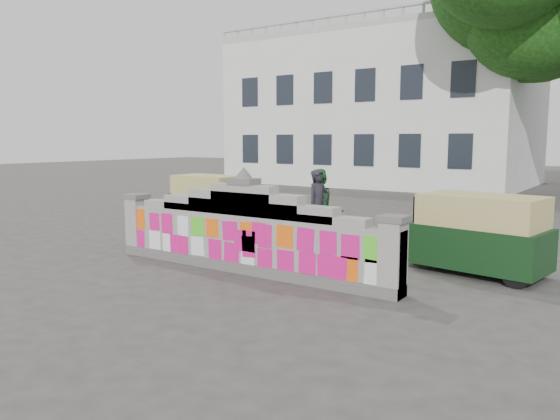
{
  "coord_description": "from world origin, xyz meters",
  "views": [
    {
      "loc": [
        6.39,
        -8.04,
        2.52
      ],
      "look_at": [
        0.14,
        1.0,
        1.1
      ],
      "focal_mm": 35.0,
      "sensor_mm": 36.0,
      "label": 1
    }
  ],
  "objects_px": {
    "pedestrian": "(317,207)",
    "rickshaw_left": "(210,199)",
    "cyclist_rider": "(318,215)",
    "cyclist_bike": "(318,229)",
    "rickshaw_right": "(477,233)"
  },
  "relations": [
    {
      "from": "cyclist_rider",
      "to": "pedestrian",
      "type": "relative_size",
      "value": 0.87
    },
    {
      "from": "cyclist_bike",
      "to": "cyclist_rider",
      "type": "bearing_deg",
      "value": 104.78
    },
    {
      "from": "pedestrian",
      "to": "rickshaw_left",
      "type": "bearing_deg",
      "value": -115.2
    },
    {
      "from": "pedestrian",
      "to": "rickshaw_left",
      "type": "relative_size",
      "value": 0.69
    },
    {
      "from": "cyclist_bike",
      "to": "pedestrian",
      "type": "bearing_deg",
      "value": 48.25
    },
    {
      "from": "cyclist_bike",
      "to": "rickshaw_right",
      "type": "xyz_separation_m",
      "value": [
        3.64,
        -0.29,
        0.31
      ]
    },
    {
      "from": "cyclist_bike",
      "to": "rickshaw_left",
      "type": "xyz_separation_m",
      "value": [
        -4.68,
        1.5,
        0.28
      ]
    },
    {
      "from": "rickshaw_left",
      "to": "rickshaw_right",
      "type": "distance_m",
      "value": 8.51
    },
    {
      "from": "cyclist_rider",
      "to": "rickshaw_left",
      "type": "relative_size",
      "value": 0.6
    },
    {
      "from": "rickshaw_left",
      "to": "pedestrian",
      "type": "bearing_deg",
      "value": -10.73
    },
    {
      "from": "pedestrian",
      "to": "rickshaw_right",
      "type": "relative_size",
      "value": 0.66
    },
    {
      "from": "pedestrian",
      "to": "cyclist_rider",
      "type": "bearing_deg",
      "value": 22.13
    },
    {
      "from": "pedestrian",
      "to": "rickshaw_left",
      "type": "xyz_separation_m",
      "value": [
        -4.41,
        1.09,
        -0.16
      ]
    },
    {
      "from": "cyclist_rider",
      "to": "rickshaw_left",
      "type": "bearing_deg",
      "value": 87.03
    },
    {
      "from": "rickshaw_left",
      "to": "rickshaw_right",
      "type": "xyz_separation_m",
      "value": [
        8.32,
        -1.79,
        0.02
      ]
    }
  ]
}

